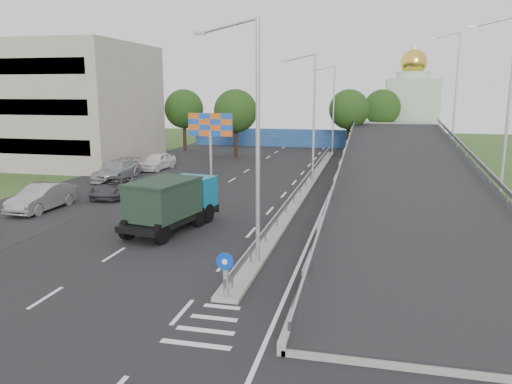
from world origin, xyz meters
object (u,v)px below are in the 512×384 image
(dump_truck, at_px, (172,201))
(parked_car_d, at_px, (116,170))
(lamp_post_near, at_px, (253,131))
(parked_car_b, at_px, (42,197))
(parked_car_c, at_px, (114,187))
(lamp_post_mid, at_px, (312,111))
(billboard, at_px, (210,128))
(parked_car_e, at_px, (157,161))
(church, at_px, (411,106))
(sign_bollard, at_px, (226,275))
(lamp_post_far, at_px, (332,105))

(dump_truck, height_order, parked_car_d, dump_truck)
(lamp_post_near, xyz_separation_m, dump_truck, (-5.64, 4.70, -4.23))
(parked_car_b, relative_size, parked_car_c, 1.01)
(lamp_post_mid, height_order, dump_truck, lamp_post_mid)
(billboard, bearing_deg, parked_car_e, 162.05)
(lamp_post_mid, distance_m, dump_truck, 16.85)
(lamp_post_near, distance_m, parked_car_e, 28.77)
(lamp_post_mid, bearing_deg, billboard, 167.62)
(church, xyz_separation_m, parked_car_e, (-25.03, -30.05, -4.48))
(dump_truck, relative_size, parked_car_d, 1.20)
(billboard, xyz_separation_m, parked_car_d, (-7.02, -4.08, -3.36))
(church, height_order, parked_car_b, church)
(sign_bollard, distance_m, billboard, 27.53)
(lamp_post_mid, relative_size, church, 0.73)
(lamp_post_far, xyz_separation_m, parked_car_d, (-16.13, -22.08, -4.98))
(lamp_post_mid, xyz_separation_m, dump_truck, (-5.64, -15.30, -4.23))
(lamp_post_mid, bearing_deg, dump_truck, -110.22)
(lamp_post_near, relative_size, church, 0.73)
(lamp_post_near, height_order, dump_truck, lamp_post_near)
(lamp_post_near, height_order, parked_car_c, lamp_post_near)
(parked_car_b, bearing_deg, sign_bollard, -33.54)
(parked_car_b, xyz_separation_m, parked_car_d, (-0.78, 10.93, -0.01))
(church, relative_size, parked_car_c, 2.76)
(church, xyz_separation_m, dump_truck, (-15.53, -49.30, -3.73))
(dump_truck, distance_m, parked_car_e, 21.49)
(lamp_post_mid, distance_m, parked_car_b, 20.73)
(dump_truck, xyz_separation_m, parked_car_c, (-7.39, 7.12, -0.89))
(church, relative_size, parked_car_e, 2.85)
(church, distance_m, dump_truck, 51.82)
(sign_bollard, xyz_separation_m, parked_car_e, (-15.03, 27.78, -0.21))
(lamp_post_far, distance_m, parked_car_c, 31.46)
(lamp_post_far, bearing_deg, dump_truck, -99.07)
(church, distance_m, parked_car_e, 39.36)
(billboard, bearing_deg, lamp_post_near, -67.51)
(sign_bollard, bearing_deg, parked_car_e, 118.41)
(sign_bollard, bearing_deg, parked_car_b, 144.65)
(church, bearing_deg, parked_car_d, -125.80)
(parked_car_d, bearing_deg, parked_car_c, -63.93)
(billboard, bearing_deg, lamp_post_far, 63.16)
(lamp_post_near, xyz_separation_m, church, (9.89, 54.00, -0.50))
(billboard, relative_size, dump_truck, 0.81)
(dump_truck, bearing_deg, church, 83.70)
(church, relative_size, dump_truck, 2.03)
(lamp_post_mid, height_order, church, church)
(sign_bollard, height_order, parked_car_e, sign_bollard)
(dump_truck, relative_size, parked_car_c, 1.36)
(parked_car_b, distance_m, parked_car_e, 16.97)
(parked_car_c, bearing_deg, parked_car_d, 107.99)
(sign_bollard, height_order, church, church)
(parked_car_b, bearing_deg, lamp_post_far, 66.88)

